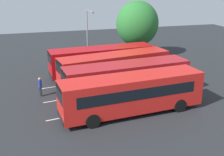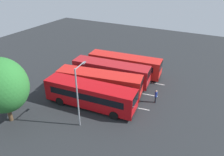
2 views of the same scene
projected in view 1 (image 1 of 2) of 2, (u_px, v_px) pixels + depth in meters
The scene contains 11 objects.
ground_plane at pixel (118, 90), 27.45m from camera, with size 70.40×70.40×0.00m, color #232628.
bus_far_left at pixel (102, 60), 31.35m from camera, with size 11.69×3.45×3.12m.
bus_center_left at pixel (114, 67), 28.62m from camera, with size 11.78×4.48×3.12m.
bus_center_right at pixel (127, 78), 25.43m from camera, with size 11.71×3.60×3.12m.
bus_far_right at pixel (132, 93), 22.18m from camera, with size 11.70×3.55×3.12m.
pedestrian at pixel (40, 85), 25.65m from camera, with size 0.45×0.45×1.81m.
street_lamp at pixel (88, 35), 33.42m from camera, with size 0.49×2.29×6.91m.
depot_tree at pixel (137, 24), 38.01m from camera, with size 5.76×5.19×7.60m.
lane_stripe_outer_left at pixel (109, 79), 30.63m from camera, with size 14.50×0.12×0.01m, color silver.
lane_stripe_inner_left at pixel (118, 90), 27.45m from camera, with size 14.50×0.12×0.01m, color silver.
lane_stripe_inner_right at pixel (130, 104), 24.28m from camera, with size 14.50×0.12×0.01m, color silver.
Camera 1 is at (7.67, 24.38, 10.11)m, focal length 45.34 mm.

